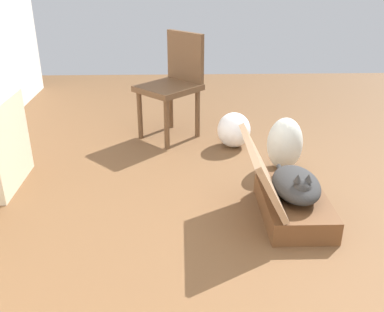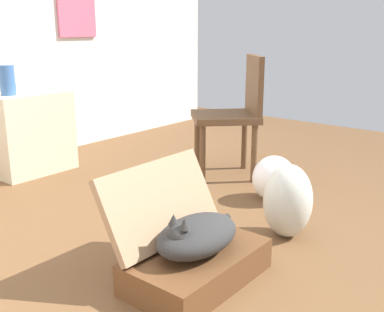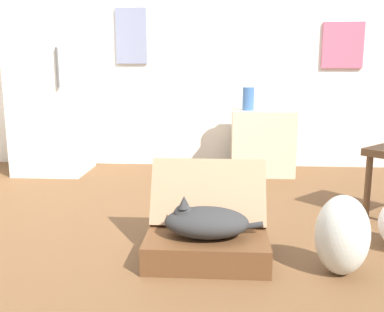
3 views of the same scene
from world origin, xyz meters
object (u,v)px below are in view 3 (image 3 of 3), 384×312
refrigerator (50,77)px  side_table (262,142)px  plastic_bag_white (342,235)px  suitcase_base (207,249)px  cat (205,222)px  vase_tall (248,99)px

refrigerator → side_table: (2.05, 0.05, -0.61)m
plastic_bag_white → refrigerator: bearing=137.2°
suitcase_base → refrigerator: size_ratio=0.35×
cat → side_table: side_table is taller
plastic_bag_white → refrigerator: (-2.25, 2.09, 0.72)m
cat → plastic_bag_white: 0.69m
refrigerator → vase_tall: bearing=0.4°
suitcase_base → vase_tall: bearing=81.0°
cat → vase_tall: (0.33, 2.02, 0.50)m
refrigerator → plastic_bag_white: bearing=-42.8°
vase_tall → suitcase_base: bearing=-99.0°
plastic_bag_white → vase_tall: (-0.35, 2.10, 0.53)m
suitcase_base → refrigerator: (-1.58, 2.00, 0.85)m
side_table → plastic_bag_white: bearing=-84.5°
refrigerator → side_table: size_ratio=2.98×
side_table → cat: bearing=-103.0°
refrigerator → side_table: refrigerator is taller
suitcase_base → refrigerator: bearing=128.3°
suitcase_base → plastic_bag_white: 0.69m
refrigerator → side_table: bearing=1.4°
side_table → vase_tall: vase_tall is taller
suitcase_base → refrigerator: refrigerator is taller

